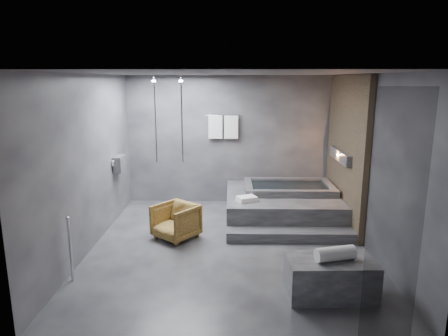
{
  "coord_description": "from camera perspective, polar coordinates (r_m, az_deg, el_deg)",
  "views": [
    {
      "loc": [
        0.03,
        -6.19,
        2.71
      ],
      "look_at": [
        -0.09,
        0.3,
        1.26
      ],
      "focal_mm": 32.0,
      "sensor_mm": 36.0,
      "label": 1
    }
  ],
  "objects": [
    {
      "name": "rolled_towel",
      "position": [
        5.28,
        15.61,
        -11.71
      ],
      "size": [
        0.53,
        0.3,
        0.18
      ],
      "primitive_type": "cylinder",
      "rotation": [
        0.0,
        1.57,
        0.26
      ],
      "color": "white",
      "rests_on": "concrete_bench"
    },
    {
      "name": "room",
      "position": [
        6.52,
        4.28,
        3.88
      ],
      "size": [
        5.0,
        5.04,
        2.82
      ],
      "color": "#29292B",
      "rests_on": "ground"
    },
    {
      "name": "tub_step",
      "position": [
        7.05,
        9.44,
        -9.45
      ],
      "size": [
        2.2,
        0.36,
        0.18
      ],
      "primitive_type": "cube",
      "color": "#2D2D30",
      "rests_on": "ground"
    },
    {
      "name": "deck_towel",
      "position": [
        7.43,
        3.28,
        -4.41
      ],
      "size": [
        0.41,
        0.37,
        0.09
      ],
      "primitive_type": "cube",
      "rotation": [
        0.0,
        0.0,
        0.42
      ],
      "color": "white",
      "rests_on": "tub_deck"
    },
    {
      "name": "concrete_bench",
      "position": [
        5.44,
        14.95,
        -14.86
      ],
      "size": [
        1.12,
        0.65,
        0.49
      ],
      "primitive_type": "cube",
      "rotation": [
        0.0,
        0.0,
        0.04
      ],
      "color": "#38383B",
      "rests_on": "ground"
    },
    {
      "name": "tub_deck",
      "position": [
        8.1,
        8.3,
        -5.27
      ],
      "size": [
        2.2,
        2.0,
        0.5
      ],
      "primitive_type": "cube",
      "color": "#2D2D30",
      "rests_on": "ground"
    },
    {
      "name": "driftwood_chair",
      "position": [
        7.02,
        -6.91,
        -7.58
      ],
      "size": [
        0.93,
        0.93,
        0.61
      ],
      "primitive_type": "imported",
      "rotation": [
        0.0,
        0.0,
        -0.67
      ],
      "color": "#4E3513",
      "rests_on": "ground"
    }
  ]
}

